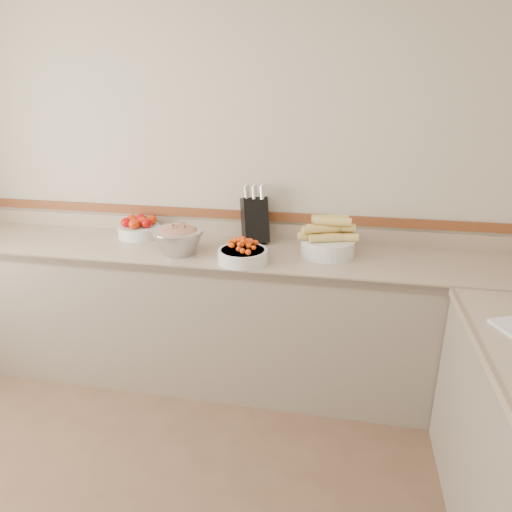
% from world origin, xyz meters
% --- Properties ---
extents(back_wall, '(4.00, 0.00, 4.00)m').
position_xyz_m(back_wall, '(0.00, 2.00, 1.30)').
color(back_wall, beige).
rests_on(back_wall, ground_plane).
extents(counter_back, '(4.00, 0.65, 1.08)m').
position_xyz_m(counter_back, '(0.00, 1.68, 0.45)').
color(counter_back, tan).
rests_on(counter_back, ground_plane).
extents(knife_block, '(0.22, 0.24, 0.39)m').
position_xyz_m(knife_block, '(0.24, 1.89, 1.06)').
color(knife_block, black).
rests_on(knife_block, counter_back).
extents(tomato_bowl, '(0.28, 0.28, 0.14)m').
position_xyz_m(tomato_bowl, '(-0.56, 1.85, 0.96)').
color(tomato_bowl, silver).
rests_on(tomato_bowl, counter_back).
extents(cherry_tomato_bowl, '(0.29, 0.29, 0.16)m').
position_xyz_m(cherry_tomato_bowl, '(0.24, 1.51, 0.95)').
color(cherry_tomato_bowl, silver).
rests_on(cherry_tomato_bowl, counter_back).
extents(corn_bowl, '(0.36, 0.33, 0.24)m').
position_xyz_m(corn_bowl, '(0.71, 1.73, 0.99)').
color(corn_bowl, silver).
rests_on(corn_bowl, counter_back).
extents(rhubarb_bowl, '(0.32, 0.32, 0.18)m').
position_xyz_m(rhubarb_bowl, '(-0.18, 1.58, 0.99)').
color(rhubarb_bowl, '#B2B2BA').
rests_on(rhubarb_bowl, counter_back).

